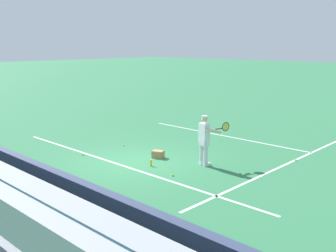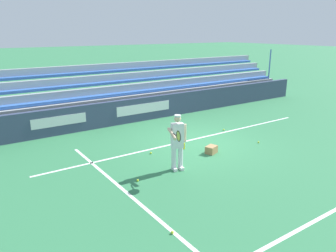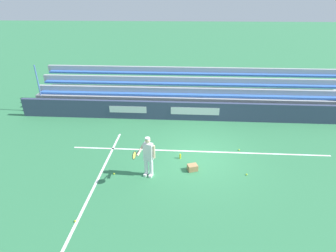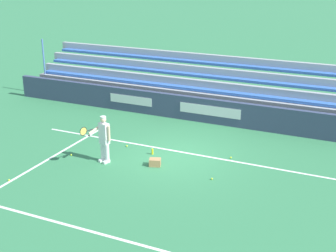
% 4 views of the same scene
% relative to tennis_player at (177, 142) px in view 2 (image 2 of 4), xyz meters
% --- Properties ---
extents(ground_plane, '(160.00, 160.00, 0.00)m').
position_rel_tennis_player_xyz_m(ground_plane, '(-2.13, -1.46, -0.89)').
color(ground_plane, '#337A4C').
extents(court_baseline_white, '(12.00, 0.10, 0.01)m').
position_rel_tennis_player_xyz_m(court_baseline_white, '(-2.13, -1.96, -0.89)').
color(court_baseline_white, white).
rests_on(court_baseline_white, ground).
extents(court_sideline_white, '(0.10, 12.00, 0.01)m').
position_rel_tennis_player_xyz_m(court_sideline_white, '(1.98, 2.54, -0.89)').
color(court_sideline_white, white).
rests_on(court_sideline_white, ground).
extents(back_wall_sponsor_board, '(20.93, 0.25, 1.10)m').
position_rel_tennis_player_xyz_m(back_wall_sponsor_board, '(-2.12, -5.55, -0.34)').
color(back_wall_sponsor_board, '#384260').
rests_on(back_wall_sponsor_board, ground).
extents(bleacher_stand, '(19.89, 2.40, 2.95)m').
position_rel_tennis_player_xyz_m(bleacher_stand, '(-2.13, -7.37, -0.17)').
color(bleacher_stand, '#9EA3A8').
rests_on(bleacher_stand, ground).
extents(tennis_player, '(0.75, 0.95, 1.71)m').
position_rel_tennis_player_xyz_m(tennis_player, '(0.00, 0.00, 0.00)').
color(tennis_player, silver).
rests_on(tennis_player, ground).
extents(ball_box_cardboard, '(0.48, 0.42, 0.26)m').
position_rel_tennis_player_xyz_m(ball_box_cardboard, '(-1.79, -0.45, -0.76)').
color(ball_box_cardboard, '#A87F51').
rests_on(ball_box_cardboard, ground).
extents(tennis_ball_by_box, '(0.07, 0.07, 0.07)m').
position_rel_tennis_player_xyz_m(tennis_ball_by_box, '(1.41, 0.05, -0.86)').
color(tennis_ball_by_box, '#CCE533').
rests_on(tennis_ball_by_box, ground).
extents(tennis_ball_far_left, '(0.07, 0.07, 0.07)m').
position_rel_tennis_player_xyz_m(tennis_ball_far_left, '(-4.02, -2.17, -0.86)').
color(tennis_ball_far_left, '#CCE533').
rests_on(tennis_ball_far_left, ground).
extents(tennis_ball_on_baseline, '(0.07, 0.07, 0.07)m').
position_rel_tennis_player_xyz_m(tennis_ball_on_baseline, '(-3.98, -0.24, -0.86)').
color(tennis_ball_on_baseline, '#CCE533').
rests_on(tennis_ball_on_baseline, ground).
extents(tennis_ball_near_player, '(0.07, 0.07, 0.07)m').
position_rel_tennis_player_xyz_m(tennis_ball_near_player, '(2.03, 2.63, -0.86)').
color(tennis_ball_near_player, '#CCE533').
rests_on(tennis_ball_near_player, ground).
extents(tennis_ball_far_right, '(0.07, 0.07, 0.07)m').
position_rel_tennis_player_xyz_m(tennis_ball_far_right, '(-0.02, -1.57, -0.86)').
color(tennis_ball_far_right, '#CCE533').
rests_on(tennis_ball_far_right, ground).
extents(water_bottle, '(0.07, 0.07, 0.22)m').
position_rel_tennis_player_xyz_m(water_bottle, '(-1.25, -1.32, -0.78)').
color(water_bottle, yellow).
rests_on(water_bottle, ground).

